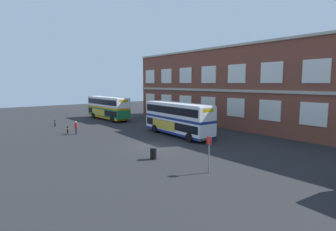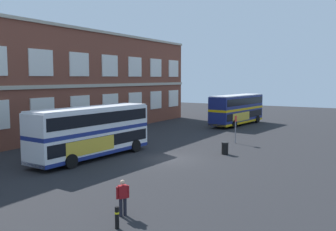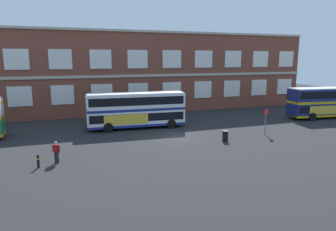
# 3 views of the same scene
# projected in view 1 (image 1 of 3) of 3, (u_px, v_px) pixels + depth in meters

# --- Properties ---
(ground_plane) EXTENTS (120.00, 120.00, 0.00)m
(ground_plane) POSITION_uv_depth(u_px,v_px,m) (171.00, 143.00, 29.03)
(ground_plane) COLOR #232326
(brick_terminal_building) EXTENTS (50.79, 8.19, 11.75)m
(brick_terminal_building) POSITION_uv_depth(u_px,v_px,m) (269.00, 89.00, 36.71)
(brick_terminal_building) COLOR brown
(brick_terminal_building) RESTS_ON ground
(double_decker_near) EXTENTS (11.07, 3.12, 4.07)m
(double_decker_near) POSITION_uv_depth(u_px,v_px,m) (108.00, 108.00, 47.92)
(double_decker_near) COLOR #197038
(double_decker_near) RESTS_ON ground
(double_decker_middle) EXTENTS (11.14, 3.39, 4.07)m
(double_decker_middle) POSITION_uv_depth(u_px,v_px,m) (178.00, 118.00, 33.21)
(double_decker_middle) COLOR silver
(double_decker_middle) RESTS_ON ground
(waiting_passenger) EXTENTS (0.59, 0.44, 1.70)m
(waiting_passenger) POSITION_uv_depth(u_px,v_px,m) (76.00, 127.00, 34.02)
(waiting_passenger) COLOR black
(waiting_passenger) RESTS_ON ground
(bus_stand_flag) EXTENTS (0.44, 0.10, 2.70)m
(bus_stand_flag) POSITION_uv_depth(u_px,v_px,m) (209.00, 151.00, 19.27)
(bus_stand_flag) COLOR slate
(bus_stand_flag) RESTS_ON ground
(station_litter_bin) EXTENTS (0.60, 0.60, 1.03)m
(station_litter_bin) POSITION_uv_depth(u_px,v_px,m) (153.00, 153.00, 22.92)
(station_litter_bin) COLOR black
(station_litter_bin) RESTS_ON ground
(safety_bollard_west) EXTENTS (0.19, 0.19, 0.95)m
(safety_bollard_west) POSITION_uv_depth(u_px,v_px,m) (55.00, 123.00, 40.27)
(safety_bollard_west) COLOR black
(safety_bollard_west) RESTS_ON ground
(safety_bollard_east) EXTENTS (0.19, 0.19, 0.95)m
(safety_bollard_east) POSITION_uv_depth(u_px,v_px,m) (68.00, 130.00, 34.65)
(safety_bollard_east) COLOR black
(safety_bollard_east) RESTS_ON ground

